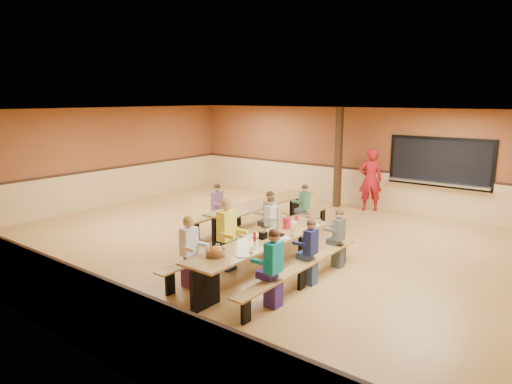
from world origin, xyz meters
The scene contains 23 objects.
ground centered at (0.00, 0.00, 0.00)m, with size 12.00×12.00×0.00m, color #9E733C.
room_envelope centered at (0.00, 0.00, 0.69)m, with size 12.04×10.04×3.02m.
kitchen_pass_through centered at (2.60, 4.96, 1.49)m, with size 2.78×0.28×1.38m.
structural_post centered at (-0.20, 4.40, 1.50)m, with size 0.18×0.18×3.00m, color black.
cafeteria_table_main centered at (1.41, -1.54, 0.53)m, with size 1.91×3.70×0.74m.
cafeteria_table_second centered at (-0.43, 0.92, 0.53)m, with size 1.91×3.70×0.74m.
seated_child_white_left centered at (0.58, -2.62, 0.63)m, with size 0.39×0.32×1.26m, color white, non-canonical shape.
seated_adult_yellow centered at (0.58, -1.62, 0.70)m, with size 0.46×0.38×1.40m, color #FFF837, non-canonical shape.
seated_child_grey_left centered at (0.58, -0.16, 0.59)m, with size 0.35×0.29×1.18m, color silver, non-canonical shape.
seated_child_teal_right centered at (2.23, -2.38, 0.63)m, with size 0.40×0.32×1.27m, color #0E94A8, non-canonical shape.
seated_child_navy_right centered at (2.23, -1.25, 0.59)m, with size 0.36×0.29×1.18m, color #191F50, non-canonical shape.
seated_child_char_right centered at (2.23, -0.18, 0.57)m, with size 0.34×0.28×1.14m, color #4B5355, non-canonical shape.
seated_child_purple_sec centered at (-1.25, 0.13, 0.61)m, with size 0.37×0.30×1.21m, color #84578A, non-canonical shape.
seated_child_green_sec centered at (0.40, 1.53, 0.58)m, with size 0.35×0.29×1.17m, color #35714D, non-canonical shape.
seated_child_tan_sec centered at (0.40, 0.06, 0.62)m, with size 0.38×0.31×1.24m, color #B4A490, non-canonical shape.
standing_woman centered at (0.80, 4.55, 0.93)m, with size 0.67×0.44×1.85m, color #A1121A.
punch_pitcher centered at (1.34, -0.68, 0.85)m, with size 0.16×0.16×0.22m, color red.
chip_bowl centered at (1.31, -2.73, 0.81)m, with size 0.32×0.32×0.15m, color orange, non-canonical shape.
napkin_dispenser centered at (1.37, -1.50, 0.80)m, with size 0.10×0.14×0.13m, color black.
condiment_mustard centered at (1.29, -1.50, 0.82)m, with size 0.06×0.06×0.17m, color yellow.
condiment_ketchup centered at (1.32, -1.70, 0.82)m, with size 0.06×0.06×0.17m, color #B2140F.
table_paddle centered at (1.52, -1.23, 0.88)m, with size 0.16×0.16×0.56m.
place_settings centered at (1.41, -1.54, 0.80)m, with size 0.65×3.30×0.11m, color beige, non-canonical shape.
Camera 1 is at (6.16, -7.95, 3.29)m, focal length 32.00 mm.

